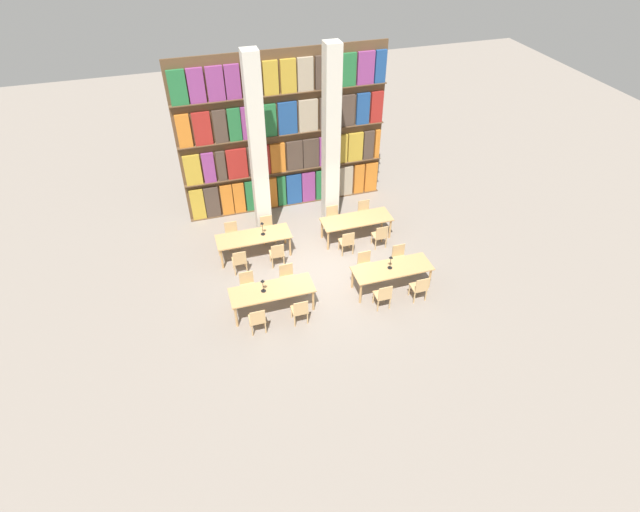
{
  "coord_description": "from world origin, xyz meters",
  "views": [
    {
      "loc": [
        -3.38,
        -11.18,
        10.04
      ],
      "look_at": [
        0.0,
        -0.13,
        0.69
      ],
      "focal_mm": 28.0,
      "sensor_mm": 36.0,
      "label": 1
    }
  ],
  "objects_px": {
    "chair_1": "(248,285)",
    "chair_11": "(267,228)",
    "pillar_center": "(331,141)",
    "chair_7": "(399,258)",
    "desk_lamp_1": "(391,260)",
    "chair_15": "(365,212)",
    "desk_lamp_2": "(262,226)",
    "reading_table_1": "(392,270)",
    "chair_14": "(380,235)",
    "chair_0": "(257,319)",
    "chair_4": "(383,295)",
    "pillar_left": "(258,152)",
    "chair_6": "(420,287)",
    "chair_9": "(232,234)",
    "chair_2": "(300,310)",
    "chair_13": "(333,218)",
    "reading_table_0": "(272,292)",
    "chair_10": "(277,253)",
    "chair_5": "(365,264)",
    "reading_table_2": "(254,238)",
    "desk_lamp_0": "(263,283)",
    "chair_3": "(287,277)",
    "chair_8": "(240,260)",
    "reading_table_3": "(356,221)",
    "chair_12": "(347,242)"
  },
  "relations": [
    {
      "from": "chair_1",
      "to": "chair_11",
      "type": "relative_size",
      "value": 1.0
    },
    {
      "from": "pillar_center",
      "to": "chair_7",
      "type": "xyz_separation_m",
      "value": [
        1.2,
        -3.16,
        -2.53
      ]
    },
    {
      "from": "pillar_center",
      "to": "desk_lamp_1",
      "type": "height_order",
      "value": "pillar_center"
    },
    {
      "from": "chair_11",
      "to": "chair_15",
      "type": "relative_size",
      "value": 1.0
    },
    {
      "from": "pillar_center",
      "to": "desk_lamp_2",
      "type": "bearing_deg",
      "value": -155.6
    },
    {
      "from": "reading_table_1",
      "to": "chair_14",
      "type": "bearing_deg",
      "value": 77.17
    },
    {
      "from": "chair_0",
      "to": "chair_4",
      "type": "xyz_separation_m",
      "value": [
        3.53,
        -0.12,
        0.0
      ]
    },
    {
      "from": "pillar_left",
      "to": "reading_table_1",
      "type": "distance_m",
      "value": 5.39
    },
    {
      "from": "chair_6",
      "to": "chair_9",
      "type": "height_order",
      "value": "same"
    },
    {
      "from": "chair_2",
      "to": "chair_13",
      "type": "relative_size",
      "value": 1.0
    },
    {
      "from": "chair_9",
      "to": "chair_14",
      "type": "xyz_separation_m",
      "value": [
        4.55,
        -1.46,
        0.0
      ]
    },
    {
      "from": "chair_1",
      "to": "reading_table_1",
      "type": "distance_m",
      "value": 4.17
    },
    {
      "from": "chair_1",
      "to": "chair_15",
      "type": "bearing_deg",
      "value": -151.03
    },
    {
      "from": "chair_2",
      "to": "desk_lamp_1",
      "type": "distance_m",
      "value": 2.97
    },
    {
      "from": "chair_0",
      "to": "chair_7",
      "type": "bearing_deg",
      "value": 15.36
    },
    {
      "from": "reading_table_0",
      "to": "chair_10",
      "type": "bearing_deg",
      "value": 73.08
    },
    {
      "from": "reading_table_1",
      "to": "chair_10",
      "type": "relative_size",
      "value": 2.67
    },
    {
      "from": "reading_table_0",
      "to": "desk_lamp_2",
      "type": "xyz_separation_m",
      "value": [
        0.3,
        2.56,
        0.39
      ]
    },
    {
      "from": "reading_table_1",
      "to": "chair_11",
      "type": "bearing_deg",
      "value": 131.12
    },
    {
      "from": "chair_10",
      "to": "chair_11",
      "type": "bearing_deg",
      "value": 90.0
    },
    {
      "from": "chair_11",
      "to": "desk_lamp_2",
      "type": "height_order",
      "value": "desk_lamp_2"
    },
    {
      "from": "chair_5",
      "to": "reading_table_2",
      "type": "height_order",
      "value": "chair_5"
    },
    {
      "from": "chair_9",
      "to": "desk_lamp_0",
      "type": "bearing_deg",
      "value": 96.42
    },
    {
      "from": "chair_10",
      "to": "chair_14",
      "type": "xyz_separation_m",
      "value": [
        3.39,
        -0.06,
        0.0
      ]
    },
    {
      "from": "chair_2",
      "to": "chair_3",
      "type": "bearing_deg",
      "value": 90.0
    },
    {
      "from": "desk_lamp_1",
      "to": "chair_1",
      "type": "bearing_deg",
      "value": 168.76
    },
    {
      "from": "desk_lamp_0",
      "to": "chair_5",
      "type": "relative_size",
      "value": 0.48
    },
    {
      "from": "chair_8",
      "to": "chair_3",
      "type": "bearing_deg",
      "value": -44.39
    },
    {
      "from": "chair_7",
      "to": "chair_15",
      "type": "relative_size",
      "value": 1.0
    },
    {
      "from": "desk_lamp_0",
      "to": "reading_table_1",
      "type": "bearing_deg",
      "value": -1.93
    },
    {
      "from": "desk_lamp_2",
      "to": "chair_9",
      "type": "bearing_deg",
      "value": 142.04
    },
    {
      "from": "chair_13",
      "to": "chair_15",
      "type": "distance_m",
      "value": 1.14
    },
    {
      "from": "chair_1",
      "to": "chair_4",
      "type": "relative_size",
      "value": 1.0
    },
    {
      "from": "chair_8",
      "to": "chair_10",
      "type": "distance_m",
      "value": 1.16
    },
    {
      "from": "chair_4",
      "to": "desk_lamp_1",
      "type": "height_order",
      "value": "desk_lamp_1"
    },
    {
      "from": "chair_9",
      "to": "chair_10",
      "type": "relative_size",
      "value": 1.0
    },
    {
      "from": "chair_6",
      "to": "desk_lamp_2",
      "type": "relative_size",
      "value": 1.85
    },
    {
      "from": "reading_table_2",
      "to": "chair_9",
      "type": "xyz_separation_m",
      "value": [
        -0.59,
        0.7,
        -0.22
      ]
    },
    {
      "from": "chair_4",
      "to": "chair_10",
      "type": "distance_m",
      "value": 3.6
    },
    {
      "from": "chair_1",
      "to": "chair_14",
      "type": "height_order",
      "value": "same"
    },
    {
      "from": "pillar_left",
      "to": "chair_10",
      "type": "bearing_deg",
      "value": -89.36
    },
    {
      "from": "desk_lamp_1",
      "to": "chair_8",
      "type": "distance_m",
      "value": 4.54
    },
    {
      "from": "desk_lamp_0",
      "to": "chair_9",
      "type": "distance_m",
      "value": 3.32
    },
    {
      "from": "reading_table_3",
      "to": "chair_11",
      "type": "bearing_deg",
      "value": 164.97
    },
    {
      "from": "chair_6",
      "to": "chair_12",
      "type": "distance_m",
      "value": 2.91
    },
    {
      "from": "reading_table_0",
      "to": "reading_table_2",
      "type": "distance_m",
      "value": 2.56
    },
    {
      "from": "chair_10",
      "to": "chair_1",
      "type": "bearing_deg",
      "value": -134.09
    },
    {
      "from": "reading_table_2",
      "to": "chair_8",
      "type": "bearing_deg",
      "value": -130.08
    },
    {
      "from": "chair_7",
      "to": "chair_13",
      "type": "relative_size",
      "value": 1.0
    },
    {
      "from": "chair_8",
      "to": "chair_14",
      "type": "xyz_separation_m",
      "value": [
        4.55,
        -0.06,
        0.0
      ]
    }
  ]
}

